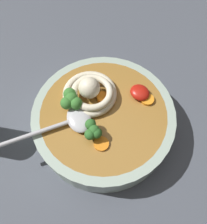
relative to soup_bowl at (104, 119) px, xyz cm
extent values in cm
cube|color=#474C56|center=(2.23, 0.73, -5.52)|extent=(110.77, 110.77, 4.10)
cylinder|color=#9EB2A3|center=(0.00, 0.00, -0.11)|extent=(27.75, 27.75, 6.71)
cylinder|color=olive|center=(0.00, 0.00, 0.16)|extent=(24.42, 24.42, 6.17)
torus|color=beige|center=(-4.57, 0.73, 3.98)|extent=(10.67, 10.67, 1.47)
torus|color=beige|center=(-3.88, 0.27, 5.16)|extent=(11.43, 11.43, 1.32)
sphere|color=beige|center=(-4.57, 0.73, 5.89)|extent=(4.14, 4.14, 4.14)
ellipsoid|color=#B7B7BC|center=(-1.92, -4.46, 4.04)|extent=(7.25, 6.42, 1.60)
cylinder|color=#B7B7BC|center=(-4.89, -11.35, 4.04)|extent=(6.67, 14.09, 0.80)
ellipsoid|color=#B2190F|center=(1.90, 7.81, 4.13)|extent=(3.94, 3.55, 1.77)
cylinder|color=#7A9E60|center=(1.81, -4.47, 3.78)|extent=(1.01, 1.01, 1.08)
sphere|color=#2D6628|center=(1.81, -4.47, 5.32)|extent=(1.98, 1.98, 1.98)
sphere|color=#2D6628|center=(2.80, -4.47, 5.14)|extent=(1.98, 1.98, 1.98)
sphere|color=#2D6628|center=(0.91, -4.10, 5.23)|extent=(1.98, 1.98, 1.98)
sphere|color=#2D6628|center=(1.81, -5.46, 5.17)|extent=(1.98, 1.98, 1.98)
cylinder|color=#7A9E60|center=(-5.16, -3.18, 3.90)|extent=(1.22, 1.22, 1.31)
sphere|color=#38752D|center=(-5.16, -3.18, 5.76)|extent=(2.40, 2.40, 2.40)
sphere|color=#38752D|center=(-3.96, -3.18, 5.54)|extent=(2.40, 2.40, 2.40)
sphere|color=#38752D|center=(-6.25, -2.74, 5.65)|extent=(2.40, 2.40, 2.40)
sphere|color=#38752D|center=(-5.16, -4.38, 5.58)|extent=(2.40, 2.40, 2.40)
cylinder|color=orange|center=(-2.30, 2.07, 3.64)|extent=(2.40, 2.40, 0.80)
cylinder|color=orange|center=(4.36, -4.82, 3.47)|extent=(2.71, 2.71, 0.45)
cylinder|color=orange|center=(4.16, 7.96, 3.54)|extent=(2.60, 2.60, 0.60)
camera|label=1|loc=(14.22, -14.01, 40.49)|focal=35.42mm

